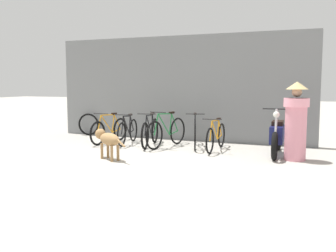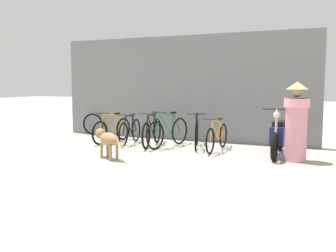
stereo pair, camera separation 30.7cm
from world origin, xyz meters
name	(u,v)px [view 1 (the left image)]	position (x,y,z in m)	size (l,w,h in m)	color
ground_plane	(111,163)	(0.00, 0.00, 0.00)	(60.00, 60.00, 0.00)	#ADA89E
shop_wall_back	(178,88)	(0.00, 3.67, 1.46)	(7.52, 0.20, 2.91)	slate
bicycle_0	(109,130)	(-1.47, 2.36, 0.34)	(0.46, 1.66, 0.83)	black
bicycle_1	(128,131)	(-0.93, 2.39, 0.34)	(0.46, 1.56, 0.81)	black
bicycle_2	(150,132)	(-0.23, 2.30, 0.35)	(0.51, 1.71, 0.87)	black
bicycle_3	(167,132)	(0.22, 2.33, 0.37)	(0.47, 1.75, 0.91)	black
bicycle_4	(195,133)	(0.88, 2.59, 0.37)	(0.66, 1.69, 0.88)	black
bicycle_5	(216,137)	(1.51, 2.32, 0.33)	(0.46, 1.67, 0.79)	black
motorcycle	(277,136)	(2.93, 2.25, 0.43)	(0.58, 1.92, 1.07)	black
stray_dog	(108,139)	(-0.29, 0.36, 0.43)	(1.04, 0.65, 0.62)	#997247
person_in_robes	(296,120)	(3.36, 1.80, 0.84)	(0.58, 0.58, 1.64)	pink
spare_tire_left	(89,124)	(-2.86, 3.42, 0.34)	(0.68, 0.17, 0.68)	black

